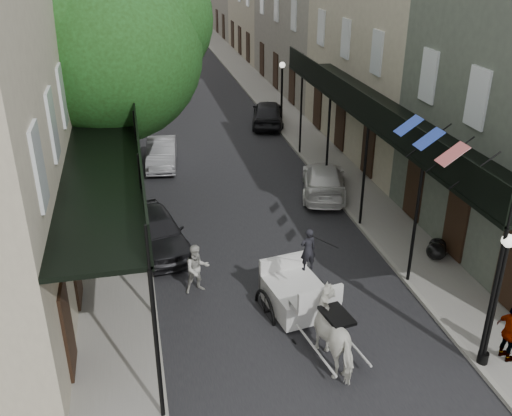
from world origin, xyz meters
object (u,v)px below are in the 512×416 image
pedestrian_sidewalk_left (100,113)px  lamppost_right_near (496,300)px  pedestrian_walking (197,269)px  car_right_near (323,180)px  carriage (291,269)px  car_left_mid (162,153)px  horse (338,333)px  lamppost_left (138,196)px  tree_far (119,13)px  car_left_near (157,231)px  car_right_far (268,113)px  tree_near (121,41)px  lamppost_right_far (282,95)px  car_left_far (141,73)px  pedestrian_sidewalk_right (511,333)px

pedestrian_sidewalk_left → lamppost_right_near: bearing=79.6°
pedestrian_walking → car_right_near: 8.72m
carriage → car_left_mid: carriage is taller
horse → lamppost_left: bearing=-66.0°
tree_far → car_right_near: bearing=-62.4°
tree_far → car_left_near: (0.65, -18.25, -5.13)m
tree_far → car_right_near: 17.71m
tree_far → horse: 26.10m
tree_far → pedestrian_walking: bearing=-85.4°
carriage → car_right_far: (3.54, 17.39, -0.45)m
tree_near → car_right_far: 13.22m
lamppost_left → lamppost_right_far: bearing=55.7°
pedestrian_walking → car_left_far: pedestrian_walking is taller
tree_far → carriage: (4.30, -22.41, -4.67)m
car_right_near → car_right_far: bearing=-72.8°
lamppost_right_far → car_left_far: lamppost_right_far is taller
pedestrian_walking → pedestrian_sidewalk_right: (7.32, -5.00, 0.13)m
lamppost_right_far → pedestrian_sidewalk_left: bearing=165.8°
tree_near → pedestrian_sidewalk_right: tree_near is taller
tree_near → pedestrian_sidewalk_left: bearing=98.8°
lamppost_right_near → car_left_mid: bearing=113.5°
tree_near → tree_far: tree_near is taller
car_left_near → car_right_near: car_left_near is taller
car_left_mid → lamppost_right_far: bearing=35.9°
car_right_far → lamppost_right_far: bearing=127.4°
tree_far → car_left_mid: bearing=-82.2°
lamppost_left → car_right_far: lamppost_left is taller
horse → carriage: size_ratio=0.71×
tree_near → car_left_near: bearing=-82.0°
pedestrian_walking → carriage: bearing=-36.5°
pedestrian_walking → car_right_near: pedestrian_walking is taller
horse → car_right_far: bearing=-108.1°
pedestrian_sidewalk_left → car_left_far: size_ratio=0.32×
pedestrian_sidewalk_right → car_left_mid: bearing=18.8°
car_right_near → pedestrian_walking: bearing=62.3°
carriage → car_left_far: 30.15m
horse → car_left_mid: bearing=-86.8°
lamppost_right_near → car_right_near: lamppost_right_near is taller
lamppost_right_near → tree_near: bearing=124.3°
pedestrian_walking → lamppost_left: bearing=105.9°
pedestrian_walking → car_left_near: size_ratio=0.39×
pedestrian_sidewalk_left → car_right_near: size_ratio=0.36×
car_left_mid → car_right_far: car_right_far is taller
car_left_mid → car_right_near: (6.45, -4.83, 0.00)m
pedestrian_sidewalk_right → car_left_near: 11.53m
pedestrian_walking → car_left_mid: (-0.30, 11.00, -0.18)m
tree_near → car_left_near: size_ratio=2.32×
tree_near → car_left_far: 22.37m
car_right_near → lamppost_right_far: bearing=-76.1°
pedestrian_sidewalk_left → car_left_mid: size_ratio=0.41×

